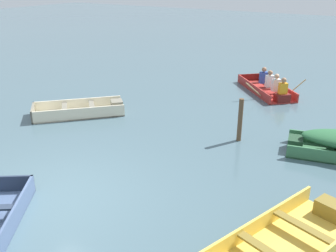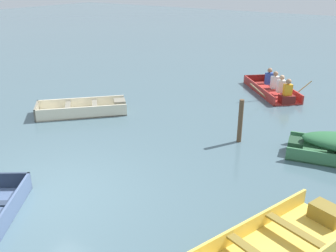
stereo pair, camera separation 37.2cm
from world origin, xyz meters
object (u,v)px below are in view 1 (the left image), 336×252
Objects in this scene: skiff_yellow_near_moored at (291,242)px; mooring_post at (240,120)px; skiff_cream_mid_moored at (83,110)px; rowboat_red_with_crew at (268,88)px.

skiff_yellow_near_moored is 4.30m from mooring_post.
mooring_post is at bearing 9.07° from skiff_cream_mid_moored.
mooring_post reaches higher than skiff_yellow_near_moored.
mooring_post reaches higher than rowboat_red_with_crew.
rowboat_red_with_crew is 4.67m from mooring_post.
skiff_cream_mid_moored is 6.86m from rowboat_red_with_crew.
skiff_cream_mid_moored is 5.06m from mooring_post.
skiff_cream_mid_moored is at bearing -128.13° from rowboat_red_with_crew.
skiff_yellow_near_moored is 2.88× the size of mooring_post.
rowboat_red_with_crew is 2.49× the size of mooring_post.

